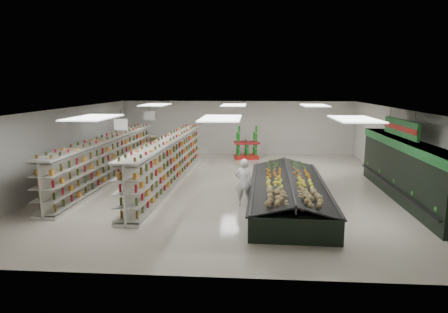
# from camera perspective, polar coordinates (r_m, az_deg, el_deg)

# --- Properties ---
(floor) EXTENTS (16.00, 16.00, 0.00)m
(floor) POSITION_cam_1_polar(r_m,az_deg,el_deg) (16.67, 0.68, -4.26)
(floor) COLOR beige
(floor) RESTS_ON ground
(ceiling) EXTENTS (14.00, 16.00, 0.02)m
(ceiling) POSITION_cam_1_polar(r_m,az_deg,el_deg) (16.17, 0.71, 6.79)
(ceiling) COLOR white
(ceiling) RESTS_ON wall_back
(wall_back) EXTENTS (14.00, 0.02, 3.20)m
(wall_back) POSITION_cam_1_polar(r_m,az_deg,el_deg) (24.27, 1.86, 4.14)
(wall_back) COLOR silver
(wall_back) RESTS_ON floor
(wall_front) EXTENTS (14.00, 0.02, 3.20)m
(wall_front) POSITION_cam_1_polar(r_m,az_deg,el_deg) (8.57, -2.61, -7.24)
(wall_front) COLOR silver
(wall_front) RESTS_ON floor
(wall_left) EXTENTS (0.02, 16.00, 3.20)m
(wall_left) POSITION_cam_1_polar(r_m,az_deg,el_deg) (18.17, -21.93, 1.35)
(wall_left) COLOR silver
(wall_left) RESTS_ON floor
(wall_right) EXTENTS (0.02, 16.00, 3.20)m
(wall_right) POSITION_cam_1_polar(r_m,az_deg,el_deg) (17.39, 24.38, 0.81)
(wall_right) COLOR silver
(wall_right) RESTS_ON floor
(produce_wall_case) EXTENTS (0.93, 8.00, 2.20)m
(produce_wall_case) POSITION_cam_1_polar(r_m,az_deg,el_deg) (15.90, 24.53, -1.32)
(produce_wall_case) COLOR black
(produce_wall_case) RESTS_ON floor
(aisle_sign_near) EXTENTS (0.52, 0.06, 0.75)m
(aisle_sign_near) POSITION_cam_1_polar(r_m,az_deg,el_deg) (14.97, -14.50, 4.46)
(aisle_sign_near) COLOR white
(aisle_sign_near) RESTS_ON ceiling
(aisle_sign_far) EXTENTS (0.52, 0.06, 0.75)m
(aisle_sign_far) POSITION_cam_1_polar(r_m,az_deg,el_deg) (18.79, -10.62, 5.72)
(aisle_sign_far) COLOR white
(aisle_sign_far) RESTS_ON ceiling
(hortifruti_banner) EXTENTS (0.12, 3.20, 0.95)m
(hortifruti_banner) POSITION_cam_1_polar(r_m,az_deg,el_deg) (15.61, 23.93, 3.76)
(hortifruti_banner) COLOR #1F7732
(hortifruti_banner) RESTS_ON ceiling
(gondola_left) EXTENTS (1.11, 10.97, 1.90)m
(gondola_left) POSITION_cam_1_polar(r_m,az_deg,el_deg) (18.34, -16.20, -0.55)
(gondola_left) COLOR silver
(gondola_left) RESTS_ON floor
(gondola_center) EXTENTS (1.21, 11.23, 1.94)m
(gondola_center) POSITION_cam_1_polar(r_m,az_deg,el_deg) (17.23, -7.72, -0.84)
(gondola_center) COLOR silver
(gondola_center) RESTS_ON floor
(produce_island) EXTENTS (2.87, 7.36, 1.09)m
(produce_island) POSITION_cam_1_polar(r_m,az_deg,el_deg) (14.20, 9.16, -4.91)
(produce_island) COLOR black
(produce_island) RESTS_ON floor
(soda_endcap) EXTENTS (1.51, 1.16, 1.74)m
(soda_endcap) POSITION_cam_1_polar(r_m,az_deg,el_deg) (22.75, 3.25, 1.80)
(soda_endcap) COLOR red
(soda_endcap) RESTS_ON floor
(shopper_main) EXTENTS (0.61, 0.40, 1.67)m
(shopper_main) POSITION_cam_1_polar(r_m,az_deg,el_deg) (13.88, 2.84, -3.69)
(shopper_main) COLOR white
(shopper_main) RESTS_ON floor
(shopper_background) EXTENTS (0.94, 1.02, 1.79)m
(shopper_background) POSITION_cam_1_polar(r_m,az_deg,el_deg) (19.48, -9.93, 0.40)
(shopper_background) COLOR #997D5E
(shopper_background) RESTS_ON floor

